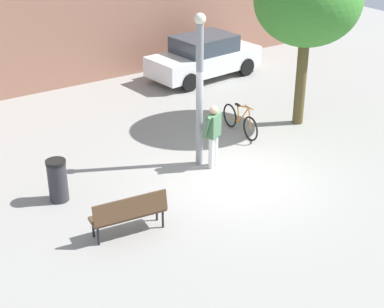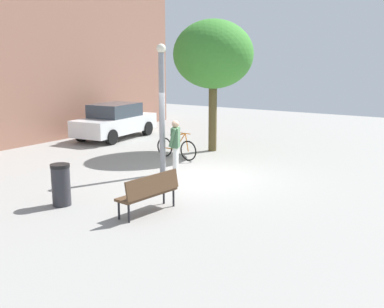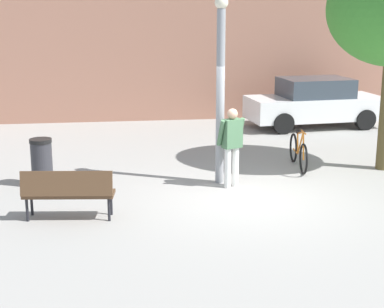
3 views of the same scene
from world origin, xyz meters
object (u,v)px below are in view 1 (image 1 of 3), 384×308
at_px(person_by_lamppost, 213,132).
at_px(plaza_tree, 308,1).
at_px(bicycle_orange, 240,121).
at_px(trash_bin, 58,180).
at_px(park_bench, 129,212).
at_px(lamppost, 200,86).
at_px(parked_car_white, 204,57).

distance_m(person_by_lamppost, plaza_tree, 4.73).
bearing_deg(person_by_lamppost, bicycle_orange, 34.21).
distance_m(person_by_lamppost, bicycle_orange, 2.32).
distance_m(plaza_tree, trash_bin, 8.35).
height_order(park_bench, bicycle_orange, bicycle_orange).
xyz_separation_m(lamppost, park_bench, (-3.06, -1.90, -1.59)).
height_order(person_by_lamppost, park_bench, person_by_lamppost).
xyz_separation_m(person_by_lamppost, park_bench, (-3.25, -1.56, -0.42)).
distance_m(park_bench, bicycle_orange, 5.84).
relative_size(person_by_lamppost, plaza_tree, 0.34).
bearing_deg(lamppost, trash_bin, 176.16).
bearing_deg(bicycle_orange, lamppost, -155.91).
distance_m(lamppost, trash_bin, 4.10).
xyz_separation_m(parked_car_white, trash_bin, (-7.82, -5.39, -0.26)).
distance_m(lamppost, person_by_lamppost, 1.23).
distance_m(lamppost, bicycle_orange, 2.85).
distance_m(person_by_lamppost, parked_car_white, 7.13).
height_order(person_by_lamppost, parked_car_white, person_by_lamppost).
bearing_deg(trash_bin, person_by_lamppost, -8.63).
relative_size(person_by_lamppost, parked_car_white, 0.38).
height_order(person_by_lamppost, plaza_tree, plaza_tree).
height_order(lamppost, park_bench, lamppost).
relative_size(lamppost, bicycle_orange, 2.17).
bearing_deg(person_by_lamppost, plaza_tree, 13.64).
relative_size(lamppost, plaza_tree, 0.79).
xyz_separation_m(plaza_tree, trash_bin, (-7.74, -0.32, -3.11)).
xyz_separation_m(lamppost, trash_bin, (-3.75, 0.25, -1.62)).
xyz_separation_m(park_bench, bicycle_orange, (5.11, 2.82, -0.16)).
bearing_deg(park_bench, parked_car_white, 46.63).
relative_size(park_bench, plaza_tree, 0.33).
distance_m(person_by_lamppost, trash_bin, 4.01).
bearing_deg(lamppost, park_bench, -148.10).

